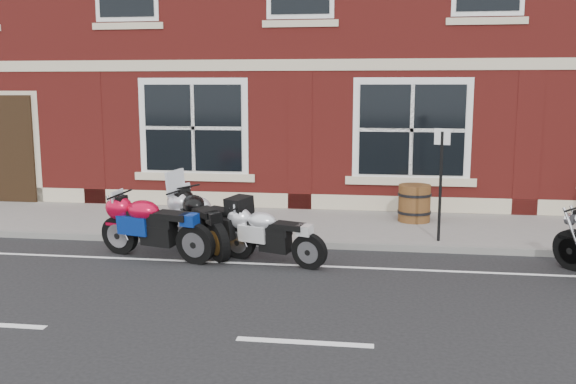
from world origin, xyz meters
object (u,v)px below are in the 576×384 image
object	(u,v)px
moto_sport_black	(202,219)
moto_sport_silver	(272,234)
moto_sport_red	(155,225)
barrel_planter	(414,203)
parking_sign	(441,177)
moto_touring_silver	(207,218)

from	to	relation	value
moto_sport_black	moto_sport_silver	xyz separation A→B (m)	(1.37, -0.61, -0.08)
moto_sport_red	barrel_planter	bearing A→B (deg)	-38.67
barrel_planter	parking_sign	bearing A→B (deg)	-78.01
moto_touring_silver	moto_sport_silver	xyz separation A→B (m)	(1.32, -0.74, -0.07)
moto_sport_red	moto_sport_silver	xyz separation A→B (m)	(2.03, -0.03, -0.08)
moto_sport_silver	parking_sign	distance (m)	3.32
moto_sport_silver	parking_sign	bearing A→B (deg)	-41.91
moto_touring_silver	moto_sport_red	distance (m)	1.01
moto_sport_red	moto_touring_silver	bearing A→B (deg)	-28.54
moto_sport_black	parking_sign	size ratio (longest dim) A/B	0.91
moto_touring_silver	moto_sport_black	distance (m)	0.14
moto_touring_silver	moto_sport_silver	distance (m)	1.52
moto_sport_red	moto_sport_silver	size ratio (longest dim) A/B	1.18
moto_touring_silver	moto_sport_red	world-z (taller)	moto_touring_silver
moto_sport_black	barrel_planter	bearing A→B (deg)	-3.20
moto_sport_black	barrel_planter	distance (m)	4.65
moto_touring_silver	moto_sport_black	xyz separation A→B (m)	(-0.04, -0.14, 0.00)
moto_sport_red	moto_sport_black	bearing A→B (deg)	-32.75
moto_touring_silver	moto_sport_red	bearing A→B (deg)	164.13
moto_sport_black	parking_sign	distance (m)	4.38
moto_touring_silver	barrel_planter	world-z (taller)	moto_touring_silver
barrel_planter	moto_sport_black	bearing A→B (deg)	-146.15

